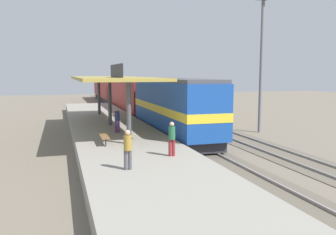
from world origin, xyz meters
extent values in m
plane|color=#706656|center=(2.00, 0.00, 0.00)|extent=(120.00, 120.00, 0.00)
cube|color=#5F5649|center=(0.00, 0.00, 0.02)|extent=(3.20, 110.00, 0.04)
cube|color=gray|center=(-0.72, 0.00, 0.08)|extent=(0.10, 110.00, 0.16)
cube|color=gray|center=(0.72, 0.00, 0.08)|extent=(0.10, 110.00, 0.16)
cube|color=#5F5649|center=(4.60, 0.00, 0.02)|extent=(3.20, 110.00, 0.04)
cube|color=gray|center=(3.88, 0.00, 0.08)|extent=(0.10, 110.00, 0.16)
cube|color=gray|center=(5.32, 0.00, 0.08)|extent=(0.10, 110.00, 0.16)
cube|color=gray|center=(-4.60, 0.00, 0.45)|extent=(6.00, 44.00, 0.90)
cylinder|color=#47474C|center=(-4.60, -8.00, 2.70)|extent=(0.28, 0.28, 3.60)
cylinder|color=#47474C|center=(-4.60, 0.00, 2.70)|extent=(0.28, 0.28, 3.60)
cylinder|color=#47474C|center=(-4.60, 8.00, 2.70)|extent=(0.28, 0.28, 3.60)
cube|color=#A38E3D|center=(-4.60, 0.00, 4.60)|extent=(5.20, 18.00, 0.20)
cube|color=black|center=(-4.60, -3.60, 5.15)|extent=(0.12, 4.80, 0.90)
cylinder|color=#333338|center=(-6.00, -8.35, 1.11)|extent=(0.07, 0.07, 0.42)
cylinder|color=#333338|center=(-6.00, -7.05, 1.11)|extent=(0.07, 0.07, 0.42)
cube|color=brown|center=(-6.00, -7.70, 1.36)|extent=(0.44, 1.70, 0.08)
cube|color=#28282D|center=(0.00, -1.98, 0.51)|extent=(2.60, 13.60, 0.70)
cube|color=#19479E|center=(0.00, -1.98, 2.61)|extent=(2.90, 14.40, 3.50)
cube|color=#47474C|center=(0.00, -1.98, 4.48)|extent=(2.78, 14.11, 0.24)
cube|color=yellow|center=(0.00, -1.98, 2.35)|extent=(2.93, 14.43, 0.56)
cube|color=#28282D|center=(0.00, 16.02, 0.51)|extent=(2.60, 19.20, 0.70)
cube|color=maroon|center=(0.00, 16.02, 2.51)|extent=(2.90, 20.00, 3.30)
cube|color=slate|center=(0.00, 16.02, 4.28)|extent=(2.78, 19.60, 0.24)
cube|color=#28282D|center=(0.00, 36.82, 0.51)|extent=(2.60, 19.20, 0.70)
cube|color=maroon|center=(0.00, 36.82, 2.51)|extent=(2.90, 20.00, 3.30)
cube|color=slate|center=(0.00, 36.82, 4.28)|extent=(2.78, 19.60, 0.24)
cube|color=#28282D|center=(4.60, 6.75, 0.51)|extent=(2.50, 11.20, 0.70)
cube|color=#6B6056|center=(4.60, 6.75, 2.16)|extent=(2.80, 12.00, 2.60)
cube|color=#554D45|center=(4.60, 6.75, 3.58)|extent=(2.69, 11.76, 0.24)
cylinder|color=slate|center=(7.80, -1.74, 5.50)|extent=(0.28, 0.28, 11.00)
cylinder|color=#4C4C51|center=(-5.79, -13.53, 1.32)|extent=(0.16, 0.16, 0.84)
cylinder|color=#4C4C51|center=(-5.61, -13.53, 1.32)|extent=(0.16, 0.16, 0.84)
cylinder|color=olive|center=(-5.70, -13.53, 2.06)|extent=(0.34, 0.34, 0.64)
sphere|color=tan|center=(-5.70, -13.53, 2.50)|extent=(0.23, 0.23, 0.23)
cylinder|color=#663375|center=(-4.72, -3.78, 1.32)|extent=(0.16, 0.16, 0.84)
cylinder|color=#663375|center=(-4.54, -3.78, 1.32)|extent=(0.16, 0.16, 0.84)
cylinder|color=navy|center=(-4.63, -3.78, 2.06)|extent=(0.34, 0.34, 0.64)
sphere|color=tan|center=(-4.63, -3.78, 2.50)|extent=(0.23, 0.23, 0.23)
cylinder|color=maroon|center=(-3.24, -11.66, 1.32)|extent=(0.16, 0.16, 0.84)
cylinder|color=maroon|center=(-3.06, -11.66, 1.32)|extent=(0.16, 0.16, 0.84)
cylinder|color=#23603D|center=(-3.15, -11.66, 2.06)|extent=(0.34, 0.34, 0.64)
sphere|color=tan|center=(-3.15, -11.66, 2.50)|extent=(0.23, 0.23, 0.23)
camera|label=1|loc=(-8.39, -28.20, 4.96)|focal=38.19mm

